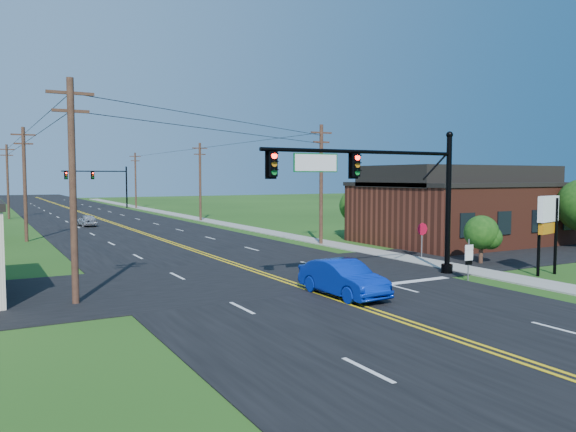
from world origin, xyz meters
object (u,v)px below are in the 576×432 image
signal_mast_main (381,184)px  route_sign (469,256)px  signal_mast_far (99,180)px  stop_sign (422,233)px  blue_car (343,279)px

signal_mast_main → route_sign: signal_mast_main is taller
signal_mast_far → stop_sign: (7.08, -67.12, -2.93)m
signal_mast_far → route_sign: bearing=-87.1°
signal_mast_far → route_sign: (3.79, -74.02, -3.34)m
signal_mast_main → stop_sign: bearing=34.2°
blue_car → stop_sign: (10.83, 6.97, 0.85)m
stop_sign → blue_car: bearing=-145.4°
route_sign → stop_sign: bearing=66.9°
signal_mast_main → route_sign: 5.64m
signal_mast_main → blue_car: 5.79m
signal_mast_main → stop_sign: (7.18, 4.88, -3.14)m
blue_car → route_sign: size_ratio=2.26×
signal_mast_far → blue_car: bearing=-92.9°
stop_sign → signal_mast_main: bearing=-144.0°
blue_car → signal_mast_main: bearing=27.5°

